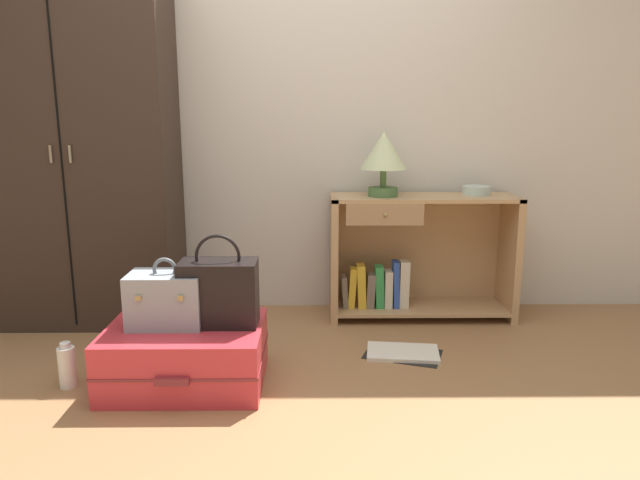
{
  "coord_description": "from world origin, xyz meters",
  "views": [
    {
      "loc": [
        0.17,
        -2.08,
        1.18
      ],
      "look_at": [
        0.2,
        0.85,
        0.55
      ],
      "focal_mm": 32.76,
      "sensor_mm": 36.0,
      "label": 1
    }
  ],
  "objects_px": {
    "bookshelf": "(413,257)",
    "bowl": "(476,190)",
    "wardrobe": "(78,151)",
    "open_book_on_floor": "(403,353)",
    "train_case": "(166,299)",
    "suitcase_large": "(186,355)",
    "bottle": "(67,366)",
    "handbag": "(219,292)",
    "table_lamp": "(384,154)"
  },
  "relations": [
    {
      "from": "wardrobe",
      "to": "bowl",
      "type": "distance_m",
      "value": 2.27
    },
    {
      "from": "wardrobe",
      "to": "handbag",
      "type": "distance_m",
      "value": 1.34
    },
    {
      "from": "bookshelf",
      "to": "bowl",
      "type": "bearing_deg",
      "value": 3.27
    },
    {
      "from": "bowl",
      "to": "suitcase_large",
      "type": "distance_m",
      "value": 1.88
    },
    {
      "from": "wardrobe",
      "to": "bookshelf",
      "type": "bearing_deg",
      "value": 1.85
    },
    {
      "from": "bowl",
      "to": "wardrobe",
      "type": "bearing_deg",
      "value": -177.92
    },
    {
      "from": "table_lamp",
      "to": "handbag",
      "type": "xyz_separation_m",
      "value": [
        -0.81,
        -0.85,
        -0.55
      ]
    },
    {
      "from": "bookshelf",
      "to": "bowl",
      "type": "xyz_separation_m",
      "value": [
        0.36,
        0.02,
        0.39
      ]
    },
    {
      "from": "table_lamp",
      "to": "handbag",
      "type": "relative_size",
      "value": 0.89
    },
    {
      "from": "handbag",
      "to": "bottle",
      "type": "distance_m",
      "value": 0.74
    },
    {
      "from": "bookshelf",
      "to": "open_book_on_floor",
      "type": "bearing_deg",
      "value": -103.34
    },
    {
      "from": "table_lamp",
      "to": "bottle",
      "type": "distance_m",
      "value": 1.94
    },
    {
      "from": "suitcase_large",
      "to": "open_book_on_floor",
      "type": "distance_m",
      "value": 1.07
    },
    {
      "from": "bottle",
      "to": "bookshelf",
      "type": "bearing_deg",
      "value": 29.38
    },
    {
      "from": "wardrobe",
      "to": "bowl",
      "type": "relative_size",
      "value": 12.29
    },
    {
      "from": "wardrobe",
      "to": "bookshelf",
      "type": "xyz_separation_m",
      "value": [
        1.9,
        0.06,
        -0.62
      ]
    },
    {
      "from": "suitcase_large",
      "to": "handbag",
      "type": "bearing_deg",
      "value": 11.39
    },
    {
      "from": "bookshelf",
      "to": "table_lamp",
      "type": "height_order",
      "value": "table_lamp"
    },
    {
      "from": "bookshelf",
      "to": "open_book_on_floor",
      "type": "xyz_separation_m",
      "value": [
        -0.14,
        -0.6,
        -0.35
      ]
    },
    {
      "from": "train_case",
      "to": "open_book_on_floor",
      "type": "relative_size",
      "value": 0.75
    },
    {
      "from": "wardrobe",
      "to": "bookshelf",
      "type": "relative_size",
      "value": 1.83
    },
    {
      "from": "bowl",
      "to": "bookshelf",
      "type": "bearing_deg",
      "value": -176.73
    },
    {
      "from": "wardrobe",
      "to": "bowl",
      "type": "bearing_deg",
      "value": 2.08
    },
    {
      "from": "bowl",
      "to": "train_case",
      "type": "xyz_separation_m",
      "value": [
        -1.59,
        -0.91,
        -0.36
      ]
    },
    {
      "from": "handbag",
      "to": "train_case",
      "type": "bearing_deg",
      "value": -177.89
    },
    {
      "from": "suitcase_large",
      "to": "bottle",
      "type": "xyz_separation_m",
      "value": [
        -0.52,
        -0.03,
        -0.04
      ]
    },
    {
      "from": "bookshelf",
      "to": "train_case",
      "type": "relative_size",
      "value": 3.33
    },
    {
      "from": "bowl",
      "to": "train_case",
      "type": "bearing_deg",
      "value": -150.3
    },
    {
      "from": "table_lamp",
      "to": "train_case",
      "type": "xyz_separation_m",
      "value": [
        -1.04,
        -0.85,
        -0.57
      ]
    },
    {
      "from": "suitcase_large",
      "to": "wardrobe",
      "type": "bearing_deg",
      "value": 131.02
    },
    {
      "from": "bookshelf",
      "to": "suitcase_large",
      "type": "height_order",
      "value": "bookshelf"
    },
    {
      "from": "bottle",
      "to": "open_book_on_floor",
      "type": "height_order",
      "value": "bottle"
    },
    {
      "from": "wardrobe",
      "to": "bowl",
      "type": "xyz_separation_m",
      "value": [
        2.25,
        0.08,
        -0.23
      ]
    },
    {
      "from": "wardrobe",
      "to": "bookshelf",
      "type": "height_order",
      "value": "wardrobe"
    },
    {
      "from": "train_case",
      "to": "handbag",
      "type": "distance_m",
      "value": 0.23
    },
    {
      "from": "bookshelf",
      "to": "train_case",
      "type": "distance_m",
      "value": 1.52
    },
    {
      "from": "bowl",
      "to": "bottle",
      "type": "relative_size",
      "value": 0.77
    },
    {
      "from": "table_lamp",
      "to": "open_book_on_floor",
      "type": "relative_size",
      "value": 0.85
    },
    {
      "from": "wardrobe",
      "to": "train_case",
      "type": "bearing_deg",
      "value": -51.4
    },
    {
      "from": "bowl",
      "to": "bottle",
      "type": "height_order",
      "value": "bowl"
    },
    {
      "from": "train_case",
      "to": "handbag",
      "type": "xyz_separation_m",
      "value": [
        0.23,
        0.01,
        0.03
      ]
    },
    {
      "from": "open_book_on_floor",
      "to": "handbag",
      "type": "bearing_deg",
      "value": -162.2
    },
    {
      "from": "train_case",
      "to": "open_book_on_floor",
      "type": "distance_m",
      "value": 1.19
    },
    {
      "from": "bookshelf",
      "to": "bowl",
      "type": "height_order",
      "value": "bowl"
    },
    {
      "from": "bookshelf",
      "to": "handbag",
      "type": "bearing_deg",
      "value": -138.86
    },
    {
      "from": "wardrobe",
      "to": "open_book_on_floor",
      "type": "bearing_deg",
      "value": -17.13
    },
    {
      "from": "wardrobe",
      "to": "open_book_on_floor",
      "type": "relative_size",
      "value": 4.57
    },
    {
      "from": "bottle",
      "to": "open_book_on_floor",
      "type": "xyz_separation_m",
      "value": [
        1.53,
        0.34,
        -0.09
      ]
    },
    {
      "from": "bookshelf",
      "to": "handbag",
      "type": "relative_size",
      "value": 2.63
    },
    {
      "from": "wardrobe",
      "to": "handbag",
      "type": "bearing_deg",
      "value": -42.58
    }
  ]
}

